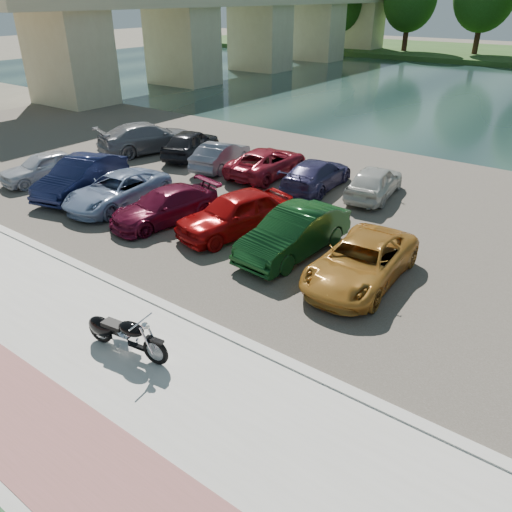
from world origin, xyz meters
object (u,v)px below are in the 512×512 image
Objects in this scene: motorcycle at (119,333)px; car_0 at (44,167)px; car_2 at (117,190)px; car_1 at (81,176)px.

motorcycle is 13.63m from car_0.
car_0 is at bearing 176.13° from car_2.
car_1 is 2.24m from car_2.
car_1 is at bearing 140.01° from motorcycle.
car_0 is 0.84× the size of car_2.
car_2 is at bearing -15.29° from car_1.
motorcycle is 0.62× the size of car_0.
car_1 is (-9.52, 5.98, 0.23)m from motorcycle.
car_2 is (-7.28, 5.98, 0.10)m from motorcycle.
car_0 is at bearing 146.08° from motorcycle.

